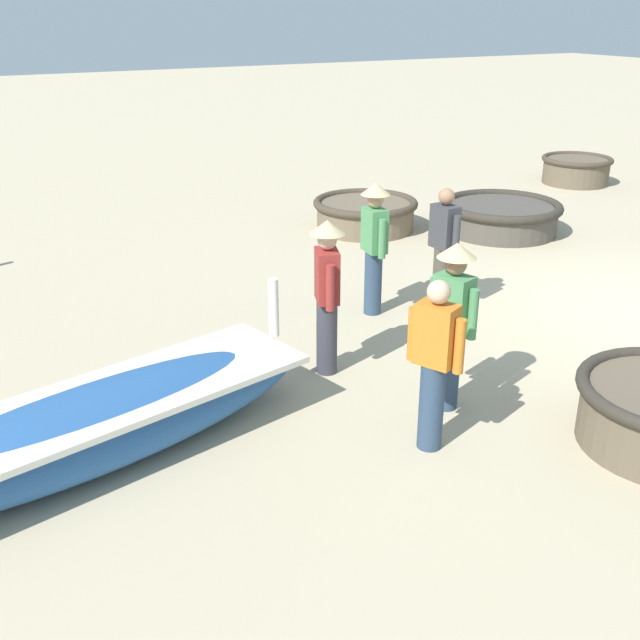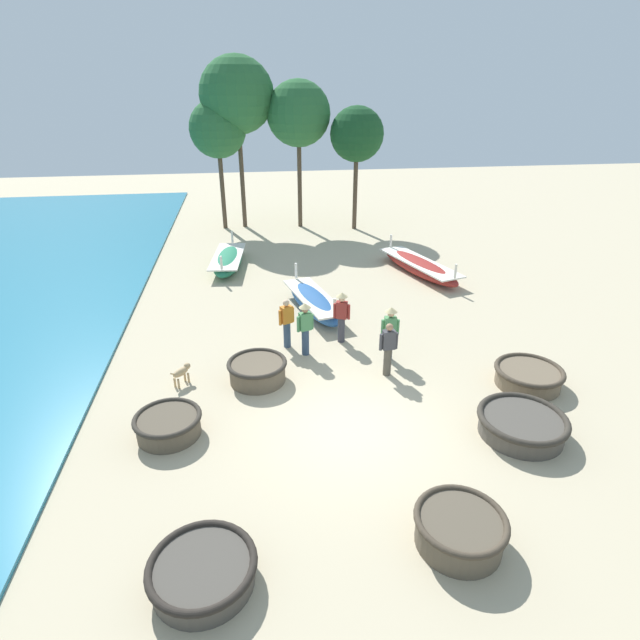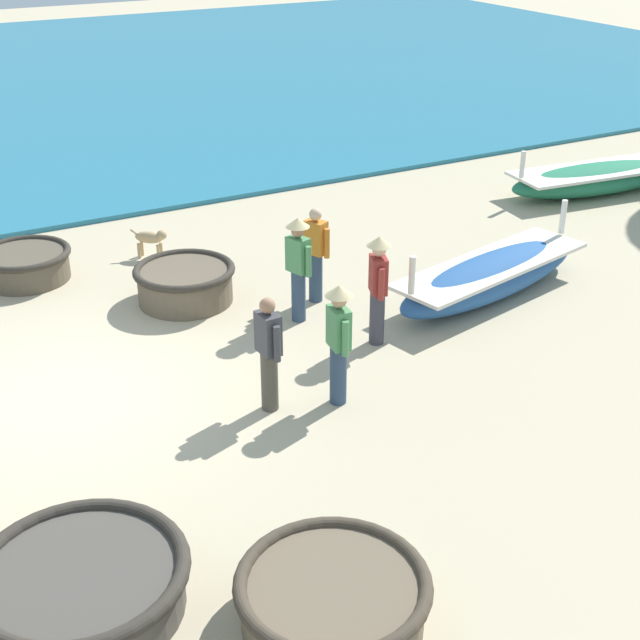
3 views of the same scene
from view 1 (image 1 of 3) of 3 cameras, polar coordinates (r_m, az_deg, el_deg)
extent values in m
cylinder|color=brown|center=(17.52, 18.91, 10.67)|extent=(1.39, 1.39, 0.52)
torus|color=#42382B|center=(17.47, 19.02, 11.50)|extent=(1.50, 1.50, 0.11)
cylinder|color=#4C473F|center=(13.31, 13.61, 7.50)|extent=(1.89, 1.89, 0.46)
torus|color=#332D26|center=(13.25, 13.70, 8.45)|extent=(2.04, 2.04, 0.15)
cylinder|color=brown|center=(13.13, 3.46, 7.91)|extent=(1.68, 1.68, 0.46)
torus|color=#42382B|center=(13.08, 3.49, 8.89)|extent=(1.81, 1.81, 0.13)
ellipsoid|color=#285693|center=(6.68, -16.41, -7.73)|extent=(1.92, 4.25, 0.66)
cube|color=silver|center=(6.58, -16.61, -6.15)|extent=(1.89, 3.93, 0.06)
cylinder|color=silver|center=(7.30, -3.55, 0.96)|extent=(0.10, 0.10, 0.59)
cylinder|color=#4C473D|center=(9.66, 9.21, 3.15)|extent=(0.22, 0.22, 0.82)
cube|color=#3D3D42|center=(9.45, 9.47, 7.03)|extent=(0.35, 0.24, 0.54)
sphere|color=#A37556|center=(9.36, 9.62, 9.27)|extent=(0.20, 0.20, 0.20)
cylinder|color=#3D3D42|center=(9.31, 10.34, 6.40)|extent=(0.09, 0.09, 0.48)
cylinder|color=#3D3D42|center=(9.63, 8.59, 7.07)|extent=(0.09, 0.09, 0.48)
cylinder|color=#383842|center=(7.85, 0.53, -1.28)|extent=(0.22, 0.22, 0.82)
cube|color=maroon|center=(7.60, 0.54, 3.40)|extent=(0.40, 0.33, 0.54)
sphere|color=#DBB28E|center=(7.48, 0.55, 6.14)|extent=(0.20, 0.20, 0.20)
cylinder|color=maroon|center=(7.41, 0.79, 2.47)|extent=(0.09, 0.09, 0.48)
cylinder|color=maroon|center=(7.82, 0.31, 3.59)|extent=(0.09, 0.09, 0.48)
cone|color=#D1BC84|center=(7.45, 0.56, 7.10)|extent=(0.36, 0.36, 0.14)
cylinder|color=#2D425B|center=(9.41, 4.06, 2.87)|extent=(0.22, 0.22, 0.82)
cube|color=#4C8E56|center=(9.20, 4.18, 6.84)|extent=(0.37, 0.26, 0.54)
sphere|color=tan|center=(9.10, 4.25, 9.14)|extent=(0.20, 0.20, 0.20)
cylinder|color=#4C8E56|center=(9.03, 4.77, 6.17)|extent=(0.09, 0.09, 0.48)
cylinder|color=#4C8E56|center=(9.41, 3.60, 6.90)|extent=(0.09, 0.09, 0.48)
cone|color=#D1BC84|center=(9.07, 4.27, 9.94)|extent=(0.36, 0.36, 0.14)
cylinder|color=#2D425B|center=(6.62, 8.48, -6.48)|extent=(0.22, 0.22, 0.82)
cube|color=orange|center=(6.32, 8.84, -1.10)|extent=(0.40, 0.34, 0.54)
sphere|color=#DBB28E|center=(6.17, 9.05, 2.13)|extent=(0.20, 0.20, 0.20)
cylinder|color=orange|center=(6.25, 10.59, -2.00)|extent=(0.09, 0.09, 0.48)
cylinder|color=orange|center=(6.43, 7.09, -1.03)|extent=(0.09, 0.09, 0.48)
cylinder|color=#2D425B|center=(7.28, 9.74, -3.70)|extent=(0.22, 0.22, 0.82)
cube|color=#4C8E56|center=(7.00, 10.11, 1.28)|extent=(0.39, 0.31, 0.54)
sphere|color=#A37556|center=(6.87, 10.33, 4.22)|extent=(0.20, 0.20, 0.20)
cylinder|color=#4C8E56|center=(7.14, 8.64, 1.37)|extent=(0.09, 0.09, 0.48)
cylinder|color=#4C8E56|center=(6.91, 11.57, 0.41)|extent=(0.09, 0.09, 0.48)
cone|color=#D1BC84|center=(6.83, 10.41, 5.25)|extent=(0.36, 0.36, 0.14)
camera|label=2|loc=(17.98, 56.26, 25.66)|focal=28.00mm
camera|label=3|loc=(18.94, 3.17, 30.58)|focal=50.00mm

